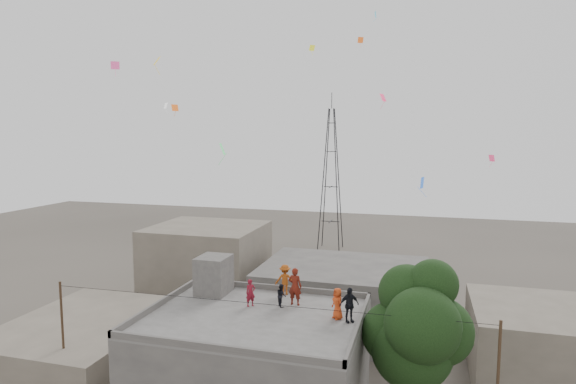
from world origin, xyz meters
name	(u,v)px	position (x,y,z in m)	size (l,w,h in m)	color
main_building	(254,378)	(0.00, 0.00, 3.05)	(10.00, 8.00, 6.10)	#4C4A47
parapet	(254,313)	(0.00, 0.00, 6.25)	(10.00, 8.00, 0.30)	#4C4A47
stair_head_box	(214,275)	(-3.20, 2.60, 7.10)	(1.60, 1.80, 2.00)	#4C4A47
neighbor_west	(87,353)	(-11.00, 2.00, 2.00)	(8.00, 10.00, 4.00)	#645B4F
neighbor_north	(344,298)	(2.00, 14.00, 2.50)	(12.00, 9.00, 5.00)	#4C4A47
neighbor_northwest	(207,267)	(-10.00, 16.00, 3.50)	(9.00, 8.00, 7.00)	#645B4F
neighbor_east	(532,343)	(14.00, 10.00, 2.20)	(7.00, 8.00, 4.40)	#645B4F
tree	(417,328)	(7.37, 0.60, 6.10)	(4.90, 4.60, 9.10)	black
utility_line	(255,376)	(0.50, -1.25, 3.83)	(20.12, 0.62, 7.40)	black
transmission_tower	(331,179)	(-4.00, 40.00, 9.07)	(2.97, 2.97, 20.01)	black
person_red_adult	(295,286)	(1.46, 2.01, 7.04)	(0.69, 0.45, 1.89)	#61190F
person_orange_child	(338,303)	(3.82, 0.77, 6.82)	(0.71, 0.46, 1.45)	#C73F16
person_dark_child	(281,295)	(0.87, 1.62, 6.66)	(0.55, 0.43, 1.12)	black
person_dark_adult	(349,305)	(4.40, 0.51, 6.90)	(0.94, 0.39, 1.60)	black
person_orange_adult	(285,280)	(0.54, 3.40, 6.91)	(1.04, 0.60, 1.62)	#9F4512
person_red_child	(251,293)	(-0.60, 1.23, 6.78)	(0.49, 0.32, 1.35)	maroon
kites	(293,98)	(0.14, 6.51, 16.67)	(21.86, 17.45, 11.10)	#E55B18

